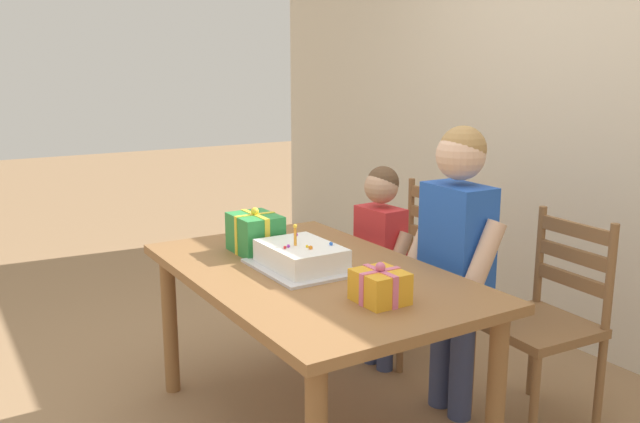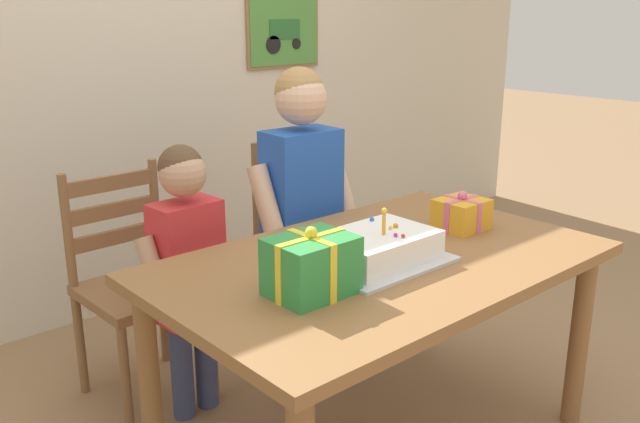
{
  "view_description": "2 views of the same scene",
  "coord_description": "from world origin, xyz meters",
  "px_view_note": "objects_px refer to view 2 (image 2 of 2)",
  "views": [
    {
      "loc": [
        2.22,
        -1.33,
        1.53
      ],
      "look_at": [
        -0.07,
        0.08,
        0.95
      ],
      "focal_mm": 37.17,
      "sensor_mm": 36.0,
      "label": 1
    },
    {
      "loc": [
        -1.55,
        -1.45,
        1.52
      ],
      "look_at": [
        -0.09,
        0.2,
        0.85
      ],
      "focal_mm": 38.13,
      "sensor_mm": 36.0,
      "label": 2
    }
  ],
  "objects_px": {
    "dining_table": "(380,283)",
    "birthday_cake": "(378,248)",
    "child_younger": "(188,257)",
    "chair_right": "(307,236)",
    "child_older": "(302,192)",
    "gift_box_beside_cake": "(461,214)",
    "chair_left": "(136,284)",
    "gift_box_red_large": "(311,266)"
  },
  "relations": [
    {
      "from": "birthday_cake",
      "to": "chair_right",
      "type": "height_order",
      "value": "chair_right"
    },
    {
      "from": "gift_box_red_large",
      "to": "dining_table",
      "type": "bearing_deg",
      "value": 11.26
    },
    {
      "from": "birthday_cake",
      "to": "dining_table",
      "type": "bearing_deg",
      "value": 30.62
    },
    {
      "from": "child_younger",
      "to": "chair_right",
      "type": "bearing_deg",
      "value": 19.0
    },
    {
      "from": "child_older",
      "to": "chair_right",
      "type": "bearing_deg",
      "value": 46.53
    },
    {
      "from": "dining_table",
      "to": "birthday_cake",
      "type": "bearing_deg",
      "value": -149.38
    },
    {
      "from": "birthday_cake",
      "to": "chair_left",
      "type": "relative_size",
      "value": 0.48
    },
    {
      "from": "gift_box_beside_cake",
      "to": "child_older",
      "type": "xyz_separation_m",
      "value": [
        -0.27,
        0.61,
        0.01
      ]
    },
    {
      "from": "dining_table",
      "to": "chair_left",
      "type": "relative_size",
      "value": 1.63
    },
    {
      "from": "chair_left",
      "to": "gift_box_red_large",
      "type": "bearing_deg",
      "value": -85.38
    },
    {
      "from": "gift_box_red_large",
      "to": "chair_left",
      "type": "xyz_separation_m",
      "value": [
        -0.08,
        0.97,
        -0.34
      ]
    },
    {
      "from": "gift_box_beside_cake",
      "to": "chair_left",
      "type": "distance_m",
      "value": 1.3
    },
    {
      "from": "gift_box_beside_cake",
      "to": "chair_right",
      "type": "height_order",
      "value": "chair_right"
    },
    {
      "from": "gift_box_red_large",
      "to": "gift_box_beside_cake",
      "type": "relative_size",
      "value": 1.35
    },
    {
      "from": "chair_left",
      "to": "child_younger",
      "type": "distance_m",
      "value": 0.34
    },
    {
      "from": "birthday_cake",
      "to": "gift_box_beside_cake",
      "type": "relative_size",
      "value": 2.44
    },
    {
      "from": "gift_box_beside_cake",
      "to": "child_younger",
      "type": "relative_size",
      "value": 0.17
    },
    {
      "from": "dining_table",
      "to": "gift_box_beside_cake",
      "type": "xyz_separation_m",
      "value": [
        0.45,
        0.01,
        0.15
      ]
    },
    {
      "from": "gift_box_red_large",
      "to": "chair_right",
      "type": "height_order",
      "value": "gift_box_red_large"
    },
    {
      "from": "birthday_cake",
      "to": "child_younger",
      "type": "relative_size",
      "value": 0.42
    },
    {
      "from": "chair_left",
      "to": "child_older",
      "type": "bearing_deg",
      "value": -24.15
    },
    {
      "from": "child_older",
      "to": "birthday_cake",
      "type": "bearing_deg",
      "value": -109.0
    },
    {
      "from": "dining_table",
      "to": "child_younger",
      "type": "distance_m",
      "value": 0.72
    },
    {
      "from": "dining_table",
      "to": "chair_left",
      "type": "height_order",
      "value": "chair_left"
    },
    {
      "from": "birthday_cake",
      "to": "gift_box_red_large",
      "type": "distance_m",
      "value": 0.33
    },
    {
      "from": "chair_left",
      "to": "chair_right",
      "type": "height_order",
      "value": "same"
    },
    {
      "from": "birthday_cake",
      "to": "gift_box_beside_cake",
      "type": "distance_m",
      "value": 0.49
    },
    {
      "from": "dining_table",
      "to": "chair_right",
      "type": "xyz_separation_m",
      "value": [
        0.45,
        0.9,
        -0.17
      ]
    },
    {
      "from": "dining_table",
      "to": "child_older",
      "type": "height_order",
      "value": "child_older"
    },
    {
      "from": "gift_box_red_large",
      "to": "child_younger",
      "type": "height_order",
      "value": "child_younger"
    },
    {
      "from": "dining_table",
      "to": "child_older",
      "type": "distance_m",
      "value": 0.67
    },
    {
      "from": "birthday_cake",
      "to": "gift_box_red_large",
      "type": "bearing_deg",
      "value": -171.58
    },
    {
      "from": "gift_box_beside_cake",
      "to": "child_younger",
      "type": "distance_m",
      "value": 1.02
    },
    {
      "from": "child_older",
      "to": "dining_table",
      "type": "bearing_deg",
      "value": -106.19
    },
    {
      "from": "dining_table",
      "to": "birthday_cake",
      "type": "relative_size",
      "value": 3.41
    },
    {
      "from": "birthday_cake",
      "to": "chair_left",
      "type": "height_order",
      "value": "chair_left"
    },
    {
      "from": "child_younger",
      "to": "dining_table",
      "type": "bearing_deg",
      "value": -59.5
    },
    {
      "from": "birthday_cake",
      "to": "child_older",
      "type": "xyz_separation_m",
      "value": [
        0.22,
        0.65,
        0.02
      ]
    },
    {
      "from": "gift_box_beside_cake",
      "to": "child_older",
      "type": "bearing_deg",
      "value": 113.61
    },
    {
      "from": "birthday_cake",
      "to": "child_younger",
      "type": "xyz_separation_m",
      "value": [
        -0.32,
        0.65,
        -0.13
      ]
    },
    {
      "from": "gift_box_beside_cake",
      "to": "child_younger",
      "type": "height_order",
      "value": "child_younger"
    },
    {
      "from": "gift_box_beside_cake",
      "to": "child_younger",
      "type": "bearing_deg",
      "value": 143.19
    }
  ]
}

